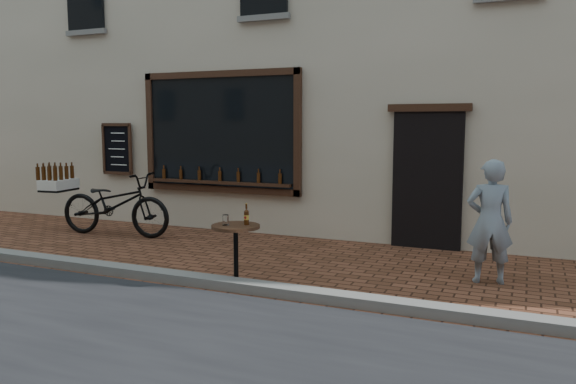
% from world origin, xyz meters
% --- Properties ---
extents(ground, '(90.00, 90.00, 0.00)m').
position_xyz_m(ground, '(0.00, 0.00, 0.00)').
color(ground, '#512C1A').
rests_on(ground, ground).
extents(kerb, '(90.00, 0.25, 0.12)m').
position_xyz_m(kerb, '(0.00, 0.20, 0.06)').
color(kerb, slate).
rests_on(kerb, ground).
extents(cargo_bicycle, '(2.62, 0.97, 1.23)m').
position_xyz_m(cargo_bicycle, '(-3.45, 2.27, 0.59)').
color(cargo_bicycle, black).
rests_on(cargo_bicycle, ground).
extents(bistro_table, '(0.60, 0.60, 1.03)m').
position_xyz_m(bistro_table, '(0.11, 0.35, 0.55)').
color(bistro_table, black).
rests_on(bistro_table, ground).
extents(pedestrian, '(0.65, 0.50, 1.57)m').
position_xyz_m(pedestrian, '(2.97, 1.75, 0.79)').
color(pedestrian, gray).
rests_on(pedestrian, ground).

